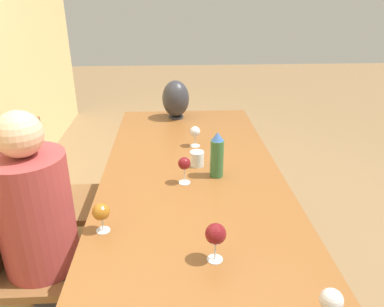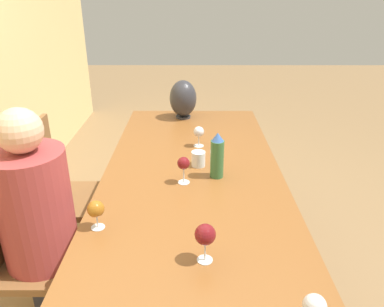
% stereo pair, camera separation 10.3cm
% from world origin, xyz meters
% --- Properties ---
extents(ground_plane, '(14.00, 14.00, 0.00)m').
position_xyz_m(ground_plane, '(0.00, 0.00, 0.00)').
color(ground_plane, olive).
extents(dining_table, '(2.30, 0.95, 0.77)m').
position_xyz_m(dining_table, '(0.00, 0.00, 0.69)').
color(dining_table, brown).
rests_on(dining_table, ground_plane).
extents(water_bottle, '(0.07, 0.07, 0.24)m').
position_xyz_m(water_bottle, '(0.03, -0.12, 0.89)').
color(water_bottle, '#336638').
rests_on(water_bottle, dining_table).
extents(water_tumbler, '(0.08, 0.08, 0.08)m').
position_xyz_m(water_tumbler, '(0.15, -0.03, 0.81)').
color(water_tumbler, silver).
rests_on(water_tumbler, dining_table).
extents(vase, '(0.20, 0.20, 0.28)m').
position_xyz_m(vase, '(0.98, 0.07, 0.91)').
color(vase, '#2D2D33').
rests_on(vase, dining_table).
extents(wine_glass_0, '(0.07, 0.07, 0.13)m').
position_xyz_m(wine_glass_0, '(-0.43, 0.39, 0.86)').
color(wine_glass_0, silver).
rests_on(wine_glass_0, dining_table).
extents(wine_glass_1, '(0.08, 0.08, 0.15)m').
position_xyz_m(wine_glass_1, '(-0.63, -0.04, 0.88)').
color(wine_glass_1, silver).
rests_on(wine_glass_1, dining_table).
extents(wine_glass_2, '(0.07, 0.07, 0.13)m').
position_xyz_m(wine_glass_2, '(-0.94, -0.34, 0.86)').
color(wine_glass_2, silver).
rests_on(wine_glass_2, dining_table).
extents(wine_glass_3, '(0.06, 0.06, 0.13)m').
position_xyz_m(wine_glass_3, '(0.43, -0.04, 0.86)').
color(wine_glass_3, silver).
rests_on(wine_glass_3, dining_table).
extents(wine_glass_4, '(0.06, 0.06, 0.14)m').
position_xyz_m(wine_glass_4, '(-0.04, 0.05, 0.87)').
color(wine_glass_4, silver).
rests_on(wine_glass_4, dining_table).
extents(chair_near, '(0.44, 0.44, 0.94)m').
position_xyz_m(chair_near, '(-0.23, 0.81, 0.50)').
color(chair_near, brown).
rests_on(chair_near, ground_plane).
extents(chair_far, '(0.44, 0.44, 0.94)m').
position_xyz_m(chair_far, '(0.34, 0.81, 0.50)').
color(chair_far, brown).
rests_on(chair_far, ground_plane).
extents(person_near, '(0.35, 0.35, 1.22)m').
position_xyz_m(person_near, '(-0.23, 0.72, 0.65)').
color(person_near, '#2D2D38').
rests_on(person_near, ground_plane).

